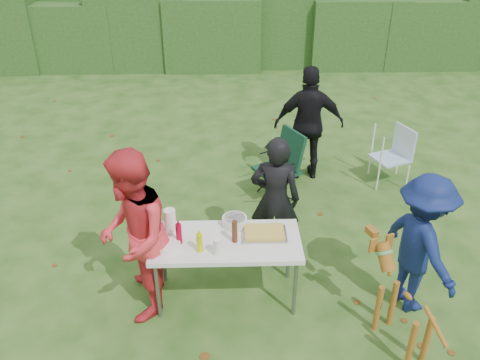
{
  "coord_description": "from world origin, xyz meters",
  "views": [
    {
      "loc": [
        0.3,
        -4.25,
        3.81
      ],
      "look_at": [
        0.43,
        0.57,
        1.0
      ],
      "focal_mm": 38.0,
      "sensor_mm": 36.0,
      "label": 1
    }
  ],
  "objects_px": {
    "camping_chair": "(277,166)",
    "beer_bottle": "(235,232)",
    "paper_towel_roll": "(170,221)",
    "person_black_puffy": "(309,124)",
    "folding_table": "(226,244)",
    "person_red_jacket": "(133,237)",
    "person_cook": "(275,199)",
    "mustard_bottle": "(199,243)",
    "dog": "(405,308)",
    "ketchup_bottle": "(179,234)",
    "lawn_chair": "(390,156)",
    "child": "(420,245)"
  },
  "relations": [
    {
      "from": "camping_chair",
      "to": "beer_bottle",
      "type": "relative_size",
      "value": 4.03
    },
    {
      "from": "camping_chair",
      "to": "paper_towel_roll",
      "type": "height_order",
      "value": "paper_towel_roll"
    },
    {
      "from": "person_black_puffy",
      "to": "paper_towel_roll",
      "type": "height_order",
      "value": "person_black_puffy"
    },
    {
      "from": "folding_table",
      "to": "person_red_jacket",
      "type": "height_order",
      "value": "person_red_jacket"
    },
    {
      "from": "folding_table",
      "to": "person_red_jacket",
      "type": "xyz_separation_m",
      "value": [
        -0.88,
        -0.13,
        0.21
      ]
    },
    {
      "from": "person_cook",
      "to": "mustard_bottle",
      "type": "bearing_deg",
      "value": 56.48
    },
    {
      "from": "beer_bottle",
      "to": "paper_towel_roll",
      "type": "bearing_deg",
      "value": 163.83
    },
    {
      "from": "dog",
      "to": "mustard_bottle",
      "type": "height_order",
      "value": "mustard_bottle"
    },
    {
      "from": "folding_table",
      "to": "mustard_bottle",
      "type": "height_order",
      "value": "mustard_bottle"
    },
    {
      "from": "mustard_bottle",
      "to": "ketchup_bottle",
      "type": "bearing_deg",
      "value": 145.99
    },
    {
      "from": "ketchup_bottle",
      "to": "beer_bottle",
      "type": "relative_size",
      "value": 0.92
    },
    {
      "from": "dog",
      "to": "lawn_chair",
      "type": "xyz_separation_m",
      "value": [
        0.75,
        3.07,
        -0.04
      ]
    },
    {
      "from": "dog",
      "to": "ketchup_bottle",
      "type": "xyz_separation_m",
      "value": [
        -2.09,
        0.68,
        0.38
      ]
    },
    {
      "from": "lawn_chair",
      "to": "ketchup_bottle",
      "type": "relative_size",
      "value": 3.85
    },
    {
      "from": "folding_table",
      "to": "person_black_puffy",
      "type": "distance_m",
      "value": 2.84
    },
    {
      "from": "camping_chair",
      "to": "beer_bottle",
      "type": "bearing_deg",
      "value": 44.33
    },
    {
      "from": "mustard_bottle",
      "to": "beer_bottle",
      "type": "relative_size",
      "value": 0.83
    },
    {
      "from": "person_red_jacket",
      "to": "lawn_chair",
      "type": "height_order",
      "value": "person_red_jacket"
    },
    {
      "from": "child",
      "to": "paper_towel_roll",
      "type": "height_order",
      "value": "child"
    },
    {
      "from": "folding_table",
      "to": "person_black_puffy",
      "type": "bearing_deg",
      "value": 64.91
    },
    {
      "from": "ketchup_bottle",
      "to": "mustard_bottle",
      "type": "bearing_deg",
      "value": -34.01
    },
    {
      "from": "ketchup_bottle",
      "to": "beer_bottle",
      "type": "distance_m",
      "value": 0.55
    },
    {
      "from": "mustard_bottle",
      "to": "child",
      "type": "bearing_deg",
      "value": 0.3
    },
    {
      "from": "person_cook",
      "to": "paper_towel_roll",
      "type": "distance_m",
      "value": 1.24
    },
    {
      "from": "mustard_bottle",
      "to": "paper_towel_roll",
      "type": "bearing_deg",
      "value": 132.85
    },
    {
      "from": "person_cook",
      "to": "dog",
      "type": "relative_size",
      "value": 1.56
    },
    {
      "from": "paper_towel_roll",
      "to": "person_red_jacket",
      "type": "bearing_deg",
      "value": -137.2
    },
    {
      "from": "paper_towel_roll",
      "to": "folding_table",
      "type": "bearing_deg",
      "value": -16.33
    },
    {
      "from": "folding_table",
      "to": "dog",
      "type": "height_order",
      "value": "dog"
    },
    {
      "from": "paper_towel_roll",
      "to": "person_cook",
      "type": "bearing_deg",
      "value": 25.67
    },
    {
      "from": "person_red_jacket",
      "to": "beer_bottle",
      "type": "distance_m",
      "value": 0.98
    },
    {
      "from": "person_cook",
      "to": "person_red_jacket",
      "type": "height_order",
      "value": "person_red_jacket"
    },
    {
      "from": "lawn_chair",
      "to": "paper_towel_roll",
      "type": "bearing_deg",
      "value": 14.65
    },
    {
      "from": "folding_table",
      "to": "person_cook",
      "type": "distance_m",
      "value": 0.9
    },
    {
      "from": "person_red_jacket",
      "to": "paper_towel_roll",
      "type": "bearing_deg",
      "value": 127.28
    },
    {
      "from": "person_cook",
      "to": "ketchup_bottle",
      "type": "xyz_separation_m",
      "value": [
        -1.01,
        -0.73,
        0.08
      ]
    },
    {
      "from": "camping_chair",
      "to": "paper_towel_roll",
      "type": "xyz_separation_m",
      "value": [
        -1.26,
        -1.82,
        0.39
      ]
    },
    {
      "from": "beer_bottle",
      "to": "person_black_puffy",
      "type": "bearing_deg",
      "value": 66.74
    },
    {
      "from": "folding_table",
      "to": "ketchup_bottle",
      "type": "relative_size",
      "value": 6.82
    },
    {
      "from": "ketchup_bottle",
      "to": "paper_towel_roll",
      "type": "bearing_deg",
      "value": 117.83
    },
    {
      "from": "folding_table",
      "to": "ketchup_bottle",
      "type": "bearing_deg",
      "value": -176.36
    },
    {
      "from": "lawn_chair",
      "to": "ketchup_bottle",
      "type": "height_order",
      "value": "ketchup_bottle"
    },
    {
      "from": "folding_table",
      "to": "paper_towel_roll",
      "type": "bearing_deg",
      "value": 163.67
    },
    {
      "from": "dog",
      "to": "paper_towel_roll",
      "type": "distance_m",
      "value": 2.39
    },
    {
      "from": "dog",
      "to": "beer_bottle",
      "type": "xyz_separation_m",
      "value": [
        -1.54,
        0.68,
        0.39
      ]
    },
    {
      "from": "beer_bottle",
      "to": "ketchup_bottle",
      "type": "bearing_deg",
      "value": -179.43
    },
    {
      "from": "person_black_puffy",
      "to": "ketchup_bottle",
      "type": "distance_m",
      "value": 3.09
    },
    {
      "from": "camping_chair",
      "to": "person_cook",
      "type": "bearing_deg",
      "value": 54.76
    },
    {
      "from": "paper_towel_roll",
      "to": "camping_chair",
      "type": "bearing_deg",
      "value": 55.27
    },
    {
      "from": "person_red_jacket",
      "to": "person_black_puffy",
      "type": "height_order",
      "value": "person_red_jacket"
    }
  ]
}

